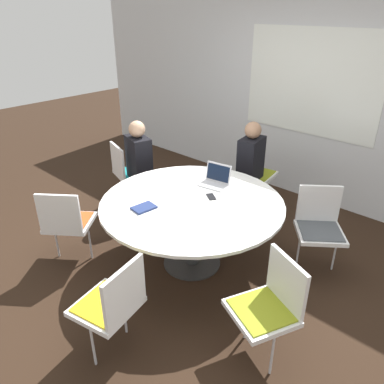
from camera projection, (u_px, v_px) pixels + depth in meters
The scene contains 14 objects.
ground_plane at pixel (192, 263), 3.93m from camera, with size 16.00×16.00×0.00m, color black.
wall_back at pixel (310, 98), 4.80m from camera, with size 8.00×0.07×2.70m.
conference_table at pixel (192, 210), 3.65m from camera, with size 1.77×1.77×0.73m.
chair_0 at pixel (253, 169), 4.90m from camera, with size 0.48×0.50×0.85m.
chair_1 at pixel (128, 169), 4.87m from camera, with size 0.55×0.53×0.85m.
chair_2 at pixel (66, 220), 3.73m from camera, with size 0.61×0.60×0.85m.
chair_3 at pixel (113, 302), 2.71m from camera, with size 0.50×0.52×0.85m.
chair_4 at pixel (270, 302), 2.70m from camera, with size 0.57×0.56×0.85m.
chair_5 at pixel (319, 223), 3.68m from camera, with size 0.61×0.60×0.85m.
person_0 at pixel (252, 162), 4.59m from camera, with size 0.30×0.39×1.20m.
person_1 at pixel (140, 160), 4.64m from camera, with size 0.41×0.33×1.20m.
laptop at pixel (216, 179), 3.91m from camera, with size 0.32×0.26×0.21m.
spiral_notebook at pixel (144, 208), 3.47m from camera, with size 0.18×0.23×0.02m.
cell_phone at pixel (211, 197), 3.68m from camera, with size 0.16×0.14×0.01m.
Camera 1 is at (2.15, -2.34, 2.43)m, focal length 35.00 mm.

